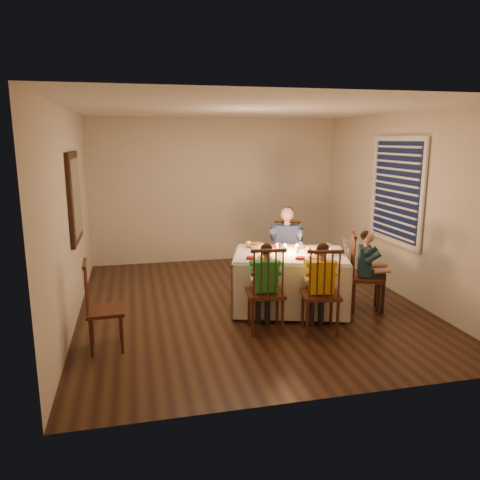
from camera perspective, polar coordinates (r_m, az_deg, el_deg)
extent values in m
plane|color=black|center=(6.52, 1.05, -7.75)|extent=(5.00, 5.00, 0.00)
cube|color=beige|center=(6.07, -20.01, 2.68)|extent=(0.02, 5.00, 2.60)
cube|color=beige|center=(7.09, 19.07, 4.03)|extent=(0.02, 5.00, 2.60)
cube|color=beige|center=(8.63, -2.97, 6.03)|extent=(4.50, 0.02, 2.60)
plane|color=white|center=(6.14, 1.15, 15.69)|extent=(5.00, 5.00, 0.00)
cube|color=silver|center=(6.17, 6.12, -1.79)|extent=(1.66, 1.39, 0.04)
cube|color=silver|center=(6.76, 5.90, -3.70)|extent=(1.40, 0.45, 0.70)
cube|color=silver|center=(5.77, 6.23, -6.51)|extent=(1.40, 0.45, 0.70)
cube|color=silver|center=(6.34, 12.60, -5.03)|extent=(0.33, 1.02, 0.70)
cube|color=silver|center=(6.28, -0.56, -4.89)|extent=(0.33, 1.02, 0.70)
cylinder|color=white|center=(6.47, 5.81, -0.86)|extent=(0.32, 0.32, 0.02)
cylinder|color=white|center=(5.83, 3.08, -2.27)|extent=(0.32, 0.32, 0.02)
cylinder|color=white|center=(5.89, 9.08, -2.24)|extent=(0.32, 0.32, 0.02)
cylinder|color=white|center=(6.20, 11.14, -1.60)|extent=(0.32, 0.32, 0.02)
cylinder|color=silver|center=(6.15, 5.49, -1.15)|extent=(0.06, 0.06, 0.10)
cylinder|color=silver|center=(6.16, 6.96, -1.17)|extent=(0.06, 0.06, 0.10)
sphere|color=yellow|center=(6.45, 1.05, -0.50)|extent=(0.09, 0.09, 0.09)
sphere|color=orange|center=(6.22, 8.34, -1.17)|extent=(0.08, 0.08, 0.08)
imported|color=white|center=(6.43, 2.11, -0.75)|extent=(0.28, 0.28, 0.05)
cube|color=black|center=(6.33, -19.56, 4.91)|extent=(0.05, 0.95, 1.15)
cube|color=white|center=(6.33, -19.31, 4.93)|extent=(0.01, 0.78, 0.98)
cube|color=black|center=(7.14, 18.62, 5.73)|extent=(0.01, 1.20, 1.40)
cube|color=white|center=(7.13, 18.52, 5.73)|extent=(0.03, 1.34, 1.54)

